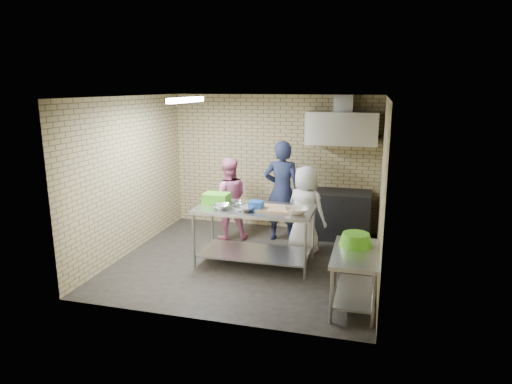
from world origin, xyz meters
TOP-DOWN VIEW (x-y plane):
  - floor at (0.00, 0.00)m, footprint 4.20×4.20m
  - ceiling at (0.00, 0.00)m, footprint 4.20×4.20m
  - back_wall at (0.00, 2.00)m, footprint 4.20×0.06m
  - front_wall at (0.00, -2.00)m, footprint 4.20×0.06m
  - left_wall at (-2.10, 0.00)m, footprint 0.06×4.00m
  - right_wall at (2.10, 0.00)m, footprint 0.06×4.00m
  - prep_table at (0.15, -0.04)m, footprint 1.89×0.95m
  - side_counter at (1.80, -1.10)m, footprint 0.60×1.20m
  - stove at (1.35, 1.65)m, footprint 1.20×0.70m
  - range_hood at (1.35, 1.70)m, footprint 1.30×0.60m
  - hood_duct at (1.35, 1.85)m, footprint 0.35×0.30m
  - wall_shelf at (1.65, 1.89)m, footprint 0.80×0.20m
  - fluorescent_fixture at (-1.00, 0.00)m, footprint 0.10×1.25m
  - green_crate at (-0.55, 0.08)m, footprint 0.42×0.32m
  - blue_tub at (0.20, -0.14)m, footprint 0.21×0.21m
  - cutting_board at (0.50, -0.06)m, footprint 0.58×0.44m
  - mixing_bowl_a at (-0.35, -0.24)m, footprint 0.36×0.36m
  - mixing_bowl_b at (-0.15, 0.01)m, footprint 0.28×0.28m
  - mixing_bowl_c at (0.05, -0.26)m, footprint 0.34×0.34m
  - ceramic_bowl at (0.85, -0.19)m, footprint 0.45×0.45m
  - green_basin at (1.78, -0.85)m, footprint 0.46×0.46m
  - bottle_red at (1.40, 1.89)m, footprint 0.07×0.07m
  - bottle_green at (1.80, 1.89)m, footprint 0.06×0.06m
  - man_navy at (0.33, 1.21)m, footprint 0.69×0.45m
  - woman_pink at (-0.66, 1.02)m, footprint 0.93×0.84m
  - woman_white at (0.85, 0.72)m, footprint 0.88×0.74m

SIDE VIEW (x-z plane):
  - floor at x=0.00m, z-range 0.00..0.00m
  - side_counter at x=1.80m, z-range 0.00..0.75m
  - stove at x=1.35m, z-range 0.00..0.90m
  - prep_table at x=0.15m, z-range 0.00..0.95m
  - woman_white at x=0.85m, z-range 0.00..1.53m
  - woman_pink at x=-0.66m, z-range 0.00..1.57m
  - green_basin at x=1.78m, z-range 0.75..0.92m
  - man_navy at x=0.33m, z-range 0.00..1.89m
  - cutting_board at x=0.50m, z-range 0.95..0.98m
  - mixing_bowl_c at x=0.05m, z-range 0.95..1.01m
  - mixing_bowl_b at x=-0.15m, z-range 0.95..1.02m
  - mixing_bowl_a at x=-0.35m, z-range 0.95..1.02m
  - ceramic_bowl at x=0.85m, z-range 0.95..1.04m
  - blue_tub at x=0.20m, z-range 0.95..1.08m
  - green_crate at x=-0.55m, z-range 0.95..1.12m
  - back_wall at x=0.00m, z-range 0.00..2.70m
  - front_wall at x=0.00m, z-range 0.00..2.70m
  - left_wall at x=-2.10m, z-range 0.00..2.70m
  - right_wall at x=2.10m, z-range 0.00..2.70m
  - wall_shelf at x=1.65m, z-range 1.90..1.94m
  - bottle_green at x=1.80m, z-range 1.94..2.09m
  - bottle_red at x=1.40m, z-range 1.94..2.12m
  - range_hood at x=1.35m, z-range 1.80..2.40m
  - hood_duct at x=1.35m, z-range 2.40..2.70m
  - fluorescent_fixture at x=-1.00m, z-range 2.60..2.68m
  - ceiling at x=0.00m, z-range 2.70..2.70m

